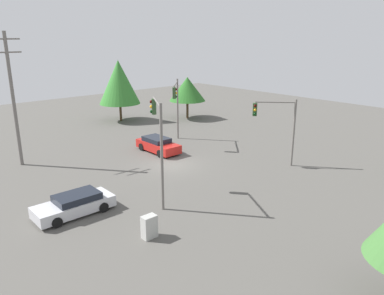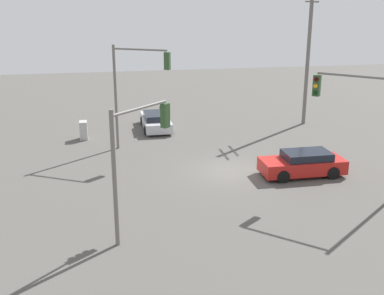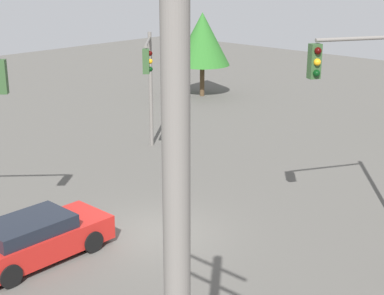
{
  "view_description": "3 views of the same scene",
  "coord_description": "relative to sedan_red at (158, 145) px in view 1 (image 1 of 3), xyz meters",
  "views": [
    {
      "loc": [
        -18.6,
        -23.41,
        10.51
      ],
      "look_at": [
        0.81,
        -1.65,
        1.74
      ],
      "focal_mm": 35.0,
      "sensor_mm": 36.0,
      "label": 1
    },
    {
      "loc": [
        25.04,
        -7.19,
        9.61
      ],
      "look_at": [
        0.14,
        -2.33,
        1.62
      ],
      "focal_mm": 45.0,
      "sensor_mm": 36.0,
      "label": 2
    },
    {
      "loc": [
        -13.23,
        12.36,
        8.72
      ],
      "look_at": [
        1.05,
        -2.95,
        2.13
      ],
      "focal_mm": 55.0,
      "sensor_mm": 36.0,
      "label": 3
    }
  ],
  "objects": [
    {
      "name": "electrical_cabinet",
      "position": [
        -9.68,
        -12.19,
        -0.04
      ],
      "size": [
        0.8,
        0.52,
        1.28
      ],
      "primitive_type": "cube",
      "color": "#B2B2AD",
      "rests_on": "ground_plane"
    },
    {
      "name": "tree_right",
      "position": [
        4.53,
        13.99,
        4.22
      ],
      "size": [
        5.1,
        5.1,
        7.61
      ],
      "color": "#4C3823",
      "rests_on": "ground_plane"
    },
    {
      "name": "utility_pole_tall",
      "position": [
        -10.79,
        4.75,
        5.04
      ],
      "size": [
        2.2,
        0.28,
        10.84
      ],
      "color": "slate",
      "rests_on": "ground_plane"
    },
    {
      "name": "traffic_signal_main",
      "position": [
        -6.35,
        -8.71,
        3.92
      ],
      "size": [
        2.08,
        3.43,
        6.76
      ],
      "rotation": [
        0.0,
        0.0,
        1.05
      ],
      "color": "slate",
      "rests_on": "ground_plane"
    },
    {
      "name": "sedan_red",
      "position": [
        0.0,
        0.0,
        0.0
      ],
      "size": [
        2.01,
        4.66,
        1.38
      ],
      "rotation": [
        0.0,
        0.0,
        3.14
      ],
      "color": "red",
      "rests_on": "ground_plane"
    },
    {
      "name": "traffic_signal_cross",
      "position": [
        5.05,
        -9.57,
        3.16
      ],
      "size": [
        2.58,
        2.64,
        5.61
      ],
      "rotation": [
        0.0,
        0.0,
        2.34
      ],
      "color": "slate",
      "rests_on": "ground_plane"
    },
    {
      "name": "ground_plane",
      "position": [
        -1.36,
        -3.76,
        -0.68
      ],
      "size": [
        80.0,
        80.0,
        0.0
      ],
      "primitive_type": "plane",
      "color": "#54514C"
    },
    {
      "name": "traffic_signal_aux",
      "position": [
        3.35,
        1.27,
        3.63
      ],
      "size": [
        3.01,
        3.12,
        6.28
      ],
      "rotation": [
        0.0,
        0.0,
        3.95
      ],
      "color": "slate",
      "rests_on": "ground_plane"
    },
    {
      "name": "tree_behind",
      "position": [
        11.85,
        9.4,
        3.15
      ],
      "size": [
        4.68,
        4.68,
        5.37
      ],
      "color": "#4C3823",
      "rests_on": "ground_plane"
    },
    {
      "name": "sedan_silver",
      "position": [
        -11.44,
        -6.87,
        -0.06
      ],
      "size": [
        4.76,
        2.05,
        1.27
      ],
      "rotation": [
        0.0,
        0.0,
        1.57
      ],
      "color": "silver",
      "rests_on": "ground_plane"
    }
  ]
}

